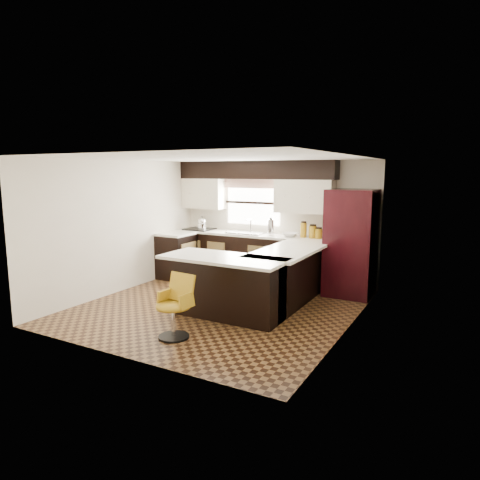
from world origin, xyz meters
The scene contains 30 objects.
floor centered at (0.00, 0.00, 0.00)m, with size 4.40×4.40×0.00m, color #49301A.
ceiling centered at (0.00, 0.00, 2.40)m, with size 4.40×4.40×0.00m, color silver.
wall_back centered at (0.00, 2.20, 1.20)m, with size 4.40×4.40×0.00m, color beige.
wall_front centered at (0.00, -2.20, 1.20)m, with size 4.40×4.40×0.00m, color beige.
wall_left centered at (-2.10, 0.00, 1.20)m, with size 4.40×4.40×0.00m, color beige.
wall_right centered at (2.10, 0.00, 1.20)m, with size 4.40×4.40×0.00m, color beige.
base_cab_back centered at (-0.45, 1.90, 0.45)m, with size 3.30×0.60×0.90m, color black.
base_cab_left centered at (-1.80, 1.25, 0.45)m, with size 0.60×0.70×0.90m, color black.
counter_back centered at (-0.45, 1.90, 0.92)m, with size 3.30×0.60×0.04m, color silver.
counter_left centered at (-1.80, 1.25, 0.92)m, with size 0.60×0.70×0.04m, color silver.
soffit centered at (-0.40, 2.03, 2.22)m, with size 3.40×0.35×0.36m, color black.
upper_cab_left centered at (-1.62, 2.03, 1.72)m, with size 0.94×0.35×0.64m, color beige.
upper_cab_right centered at (0.68, 2.03, 1.72)m, with size 1.14×0.35×0.64m, color beige.
window_pane centered at (-0.50, 2.18, 1.55)m, with size 1.20×0.02×0.90m, color white.
valance centered at (-0.50, 2.14, 1.94)m, with size 1.30×0.06×0.18m, color #D19B93.
sink centered at (-0.50, 1.88, 0.96)m, with size 0.75×0.45×0.03m, color #B2B2B7.
dishwasher centered at (0.55, 1.61, 0.43)m, with size 0.58×0.03×0.78m, color black.
cooktop centered at (-1.65, 1.88, 0.96)m, with size 0.58×0.50×0.03m, color black.
peninsula_long centered at (0.90, 0.62, 0.45)m, with size 0.60×1.95×0.90m, color black.
peninsula_return centered at (0.38, -0.35, 0.45)m, with size 1.65×0.60×0.90m, color black.
counter_pen_long centered at (0.95, 0.62, 0.92)m, with size 0.84×1.95×0.04m, color silver.
counter_pen_return centered at (0.35, -0.44, 0.92)m, with size 1.89×0.84×0.04m, color silver.
refrigerator centered at (1.68, 1.73, 0.94)m, with size 0.81×0.78×1.89m, color black.
bar_chair centered at (0.16, -1.42, 0.42)m, with size 0.45×0.45×0.84m, color #B98E1B, non-canonical shape.
kettle centered at (-1.58, 1.88, 1.10)m, with size 0.20×0.20×0.27m, color silver, non-canonical shape.
percolator centered at (0.04, 1.90, 1.10)m, with size 0.13×0.13×0.31m, color silver.
mixing_bowl centered at (0.44, 1.90, 0.98)m, with size 0.30×0.30×0.07m, color white.
canister_large centered at (0.71, 1.92, 1.08)m, with size 0.12×0.12×0.28m, color #9D7414.
canister_med centered at (0.90, 1.92, 1.06)m, with size 0.14×0.14×0.23m, color #9D7414.
canister_small centered at (1.01, 1.92, 1.04)m, with size 0.14×0.14×0.18m, color #9D7414.
Camera 1 is at (3.54, -5.74, 2.18)m, focal length 32.00 mm.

